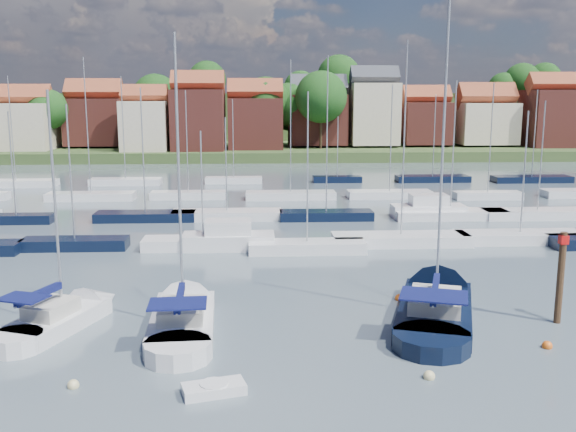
{
  "coord_description": "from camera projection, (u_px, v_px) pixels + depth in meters",
  "views": [
    {
      "loc": [
        -3.24,
        -28.18,
        11.67
      ],
      "look_at": [
        -1.05,
        14.0,
        3.67
      ],
      "focal_mm": 40.0,
      "sensor_mm": 36.0,
      "label": 1
    }
  ],
  "objects": [
    {
      "name": "buoy_b",
      "position": [
        73.0,
        388.0,
        25.97
      ],
      "size": [
        0.48,
        0.48,
        0.48
      ],
      "primitive_type": "sphere",
      "color": "beige",
      "rests_on": "ground"
    },
    {
      "name": "sailboat_centre",
      "position": [
        184.0,
        314.0,
        33.67
      ],
      "size": [
        3.66,
        11.83,
        15.88
      ],
      "rotation": [
        0.0,
        0.0,
        1.62
      ],
      "color": "silver",
      "rests_on": "ground"
    },
    {
      "name": "buoy_f",
      "position": [
        547.0,
        348.0,
        30.04
      ],
      "size": [
        0.49,
        0.49,
        0.49
      ],
      "primitive_type": "sphere",
      "color": "#D85914",
      "rests_on": "ground"
    },
    {
      "name": "timber_piling",
      "position": [
        559.0,
        295.0,
        33.08
      ],
      "size": [
        0.4,
        0.4,
        7.07
      ],
      "color": "#4C331E",
      "rests_on": "ground"
    },
    {
      "name": "buoy_e",
      "position": [
        399.0,
        300.0,
        37.05
      ],
      "size": [
        0.51,
        0.51,
        0.51
      ],
      "primitive_type": "sphere",
      "color": "#D85914",
      "rests_on": "ground"
    },
    {
      "name": "far_shore_town",
      "position": [
        276.0,
        124.0,
        159.42
      ],
      "size": [
        212.46,
        90.0,
        22.27
      ],
      "color": "#3E5128",
      "rests_on": "ground"
    },
    {
      "name": "ground",
      "position": [
        285.0,
        205.0,
        69.24
      ],
      "size": [
        260.0,
        260.0,
        0.0
      ],
      "primitive_type": "plane",
      "color": "#424E59",
      "rests_on": "ground"
    },
    {
      "name": "sailboat_navy",
      "position": [
        437.0,
        301.0,
        35.75
      ],
      "size": [
        7.78,
        14.33,
        19.1
      ],
      "rotation": [
        0.0,
        0.0,
        1.26
      ],
      "color": "black",
      "rests_on": "ground"
    },
    {
      "name": "buoy_d",
      "position": [
        429.0,
        379.0,
        26.79
      ],
      "size": [
        0.5,
        0.5,
        0.5
      ],
      "primitive_type": "sphere",
      "color": "beige",
      "rests_on": "ground"
    },
    {
      "name": "buoy_g",
      "position": [
        202.0,
        318.0,
        34.0
      ],
      "size": [
        0.51,
        0.51,
        0.51
      ],
      "primitive_type": "sphere",
      "color": "#D85914",
      "rests_on": "ground"
    },
    {
      "name": "marina_field",
      "position": [
        306.0,
        208.0,
        64.49
      ],
      "size": [
        79.62,
        41.41,
        15.93
      ],
      "color": "silver",
      "rests_on": "ground"
    },
    {
      "name": "buoy_c",
      "position": [
        167.0,
        364.0,
        28.23
      ],
      "size": [
        0.53,
        0.53,
        0.53
      ],
      "primitive_type": "sphere",
      "color": "beige",
      "rests_on": "ground"
    },
    {
      "name": "sailboat_left",
      "position": [
        69.0,
        316.0,
        33.29
      ],
      "size": [
        5.67,
        9.7,
        12.92
      ],
      "rotation": [
        0.0,
        0.0,
        1.21
      ],
      "color": "silver",
      "rests_on": "ground"
    },
    {
      "name": "tender",
      "position": [
        214.0,
        389.0,
        25.4
      ],
      "size": [
        2.68,
        1.75,
        0.53
      ],
      "rotation": [
        0.0,
        0.0,
        0.26
      ],
      "color": "silver",
      "rests_on": "ground"
    }
  ]
}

